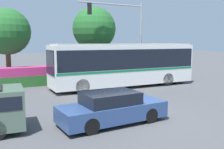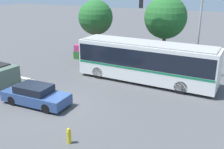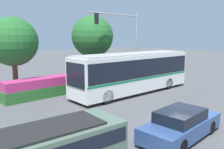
% 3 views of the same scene
% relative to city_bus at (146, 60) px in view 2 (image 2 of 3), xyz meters
% --- Properties ---
extents(ground_plane, '(140.00, 140.00, 0.00)m').
position_rel_city_bus_xyz_m(ground_plane, '(-3.94, -6.97, -1.87)').
color(ground_plane, '#4C4C4F').
extents(city_bus, '(11.43, 3.06, 3.30)m').
position_rel_city_bus_xyz_m(city_bus, '(0.00, 0.00, 0.00)').
color(city_bus, silver).
rests_on(city_bus, ground).
extents(sedan_foreground, '(4.65, 1.89, 1.36)m').
position_rel_city_bus_xyz_m(sedan_foreground, '(-5.09, -7.38, -1.23)').
color(sedan_foreground, navy).
rests_on(sedan_foreground, ground).
extents(traffic_light_pole, '(6.19, 0.24, 6.97)m').
position_rel_city_bus_xyz_m(traffic_light_pole, '(1.96, 2.82, 2.77)').
color(traffic_light_pole, gray).
rests_on(traffic_light_pole, ground).
extents(flowering_hedge, '(6.83, 1.43, 1.49)m').
position_rel_city_bus_xyz_m(flowering_hedge, '(-5.82, 3.90, -1.14)').
color(flowering_hedge, '#286028').
rests_on(flowering_hedge, ground).
extents(street_tree_left, '(3.71, 3.71, 6.11)m').
position_rel_city_bus_xyz_m(street_tree_left, '(-7.66, 5.38, 2.35)').
color(street_tree_left, brown).
rests_on(street_tree_left, ground).
extents(street_tree_centre, '(4.04, 4.04, 6.68)m').
position_rel_city_bus_xyz_m(street_tree_centre, '(-0.04, 5.36, 2.77)').
color(street_tree_centre, brown).
rests_on(street_tree_centre, ground).
extents(fire_hydrant, '(0.22, 0.22, 0.86)m').
position_rel_city_bus_xyz_m(fire_hydrant, '(-0.43, -10.23, -1.46)').
color(fire_hydrant, gold).
rests_on(fire_hydrant, ground).
extents(lane_stripe_near, '(2.40, 0.16, 0.01)m').
position_rel_city_bus_xyz_m(lane_stripe_near, '(-11.92, -3.87, -1.87)').
color(lane_stripe_near, silver).
rests_on(lane_stripe_near, ground).
extents(lane_stripe_mid, '(2.40, 0.16, 0.01)m').
position_rel_city_bus_xyz_m(lane_stripe_mid, '(-10.21, -3.72, -1.87)').
color(lane_stripe_mid, silver).
rests_on(lane_stripe_mid, ground).
extents(lane_stripe_far, '(2.40, 0.16, 0.01)m').
position_rel_city_bus_xyz_m(lane_stripe_far, '(-9.55, -3.89, -1.87)').
color(lane_stripe_far, silver).
rests_on(lane_stripe_far, ground).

